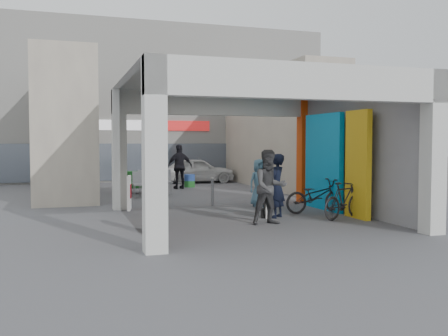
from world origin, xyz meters
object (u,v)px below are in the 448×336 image
object	(u,v)px
man_back_turned	(270,187)
man_with_dog	(276,186)
man_elderly	(260,183)
bicycle_front	(316,196)
white_van	(197,170)
produce_stand	(136,185)
man_crates	(180,167)
border_collie	(267,209)
cafe_set	(151,187)
bicycle_rear	(344,200)

from	to	relation	value
man_back_turned	man_with_dog	bearing A→B (deg)	56.61
man_elderly	bicycle_front	xyz separation A→B (m)	(0.98, -1.75, -0.25)
white_van	man_with_dog	bearing A→B (deg)	177.60
man_back_turned	man_elderly	world-z (taller)	man_back_turned
produce_stand	white_van	xyz separation A→B (m)	(3.53, 4.13, 0.28)
man_crates	border_collie	bearing A→B (deg)	85.54
border_collie	man_elderly	size ratio (longest dim) A/B	0.42
cafe_set	man_with_dog	distance (m)	6.68
bicycle_front	bicycle_rear	size ratio (longest dim) A/B	1.14
border_collie	man_crates	bearing A→B (deg)	110.91
man_with_dog	bicycle_front	world-z (taller)	man_with_dog
man_back_turned	white_van	bearing A→B (deg)	82.24
bicycle_front	cafe_set	bearing A→B (deg)	31.89
cafe_set	bicycle_rear	distance (m)	7.98
cafe_set	man_crates	world-z (taller)	man_crates
man_crates	bicycle_front	xyz separation A→B (m)	(2.03, -8.17, -0.47)
cafe_set	produce_stand	bearing A→B (deg)	109.81
border_collie	bicycle_rear	distance (m)	2.00
man_with_dog	white_van	xyz separation A→B (m)	(0.87, 11.50, -0.23)
produce_stand	man_back_turned	distance (m)	8.55
border_collie	bicycle_front	world-z (taller)	bicycle_front
produce_stand	man_back_turned	size ratio (longest dim) A/B	0.71
man_with_dog	man_crates	bearing A→B (deg)	-129.50
man_back_turned	man_elderly	size ratio (longest dim) A/B	1.23
produce_stand	cafe_set	bearing A→B (deg)	-78.96
man_crates	bicycle_front	world-z (taller)	man_crates
bicycle_front	man_elderly	bearing A→B (deg)	28.81
man_with_dog	man_back_turned	xyz separation A→B (m)	(-0.57, -0.90, 0.06)
bicycle_front	man_with_dog	bearing A→B (deg)	108.25
white_van	cafe_set	bearing A→B (deg)	151.02
man_crates	bicycle_rear	bearing A→B (deg)	96.33
produce_stand	bicycle_front	bearing A→B (deg)	-68.33
man_elderly	white_van	world-z (taller)	man_elderly
cafe_set	border_collie	distance (m)	6.55
produce_stand	man_with_dog	distance (m)	7.85
cafe_set	bicycle_front	size ratio (longest dim) A/B	0.85
man_back_turned	man_crates	bearing A→B (deg)	89.26
produce_stand	man_back_turned	bearing A→B (deg)	-84.61
man_elderly	white_van	distance (m)	9.29
produce_stand	man_crates	world-z (taller)	man_crates
man_back_turned	white_van	size ratio (longest dim) A/B	0.50
white_van	man_crates	bearing A→B (deg)	154.12
white_van	produce_stand	bearing A→B (deg)	141.38
cafe_set	produce_stand	xyz separation A→B (m)	(-0.40, 1.11, 0.01)
cafe_set	border_collie	bearing A→B (deg)	-72.27
man_with_dog	bicycle_front	size ratio (longest dim) A/B	0.92
man_elderly	man_crates	distance (m)	6.51
produce_stand	bicycle_front	size ratio (longest dim) A/B	0.71
man_elderly	white_van	xyz separation A→B (m)	(0.46, 9.27, -0.12)
bicycle_front	man_back_turned	bearing A→B (deg)	124.56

